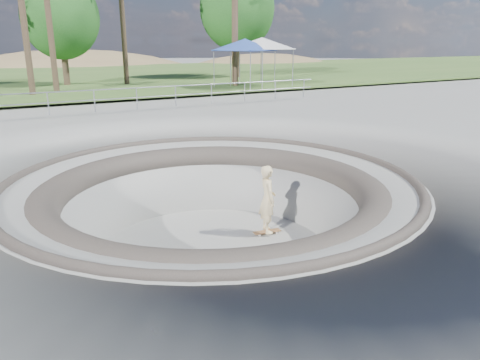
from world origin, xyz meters
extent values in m
plane|color=gray|center=(0.00, 0.00, 0.00)|extent=(180.00, 180.00, 0.00)
torus|color=gray|center=(0.00, 0.00, -2.00)|extent=(14.00, 14.00, 4.00)
cylinder|color=gray|center=(0.00, 0.00, -1.95)|extent=(6.60, 6.60, 0.10)
torus|color=#49443B|center=(0.00, 0.00, -0.02)|extent=(10.24, 10.24, 0.24)
torus|color=#49443B|center=(0.00, 0.00, -0.45)|extent=(8.91, 8.91, 0.81)
cube|color=#3E6227|center=(0.00, 34.00, 0.22)|extent=(180.00, 36.00, 0.12)
ellipsoid|color=olive|center=(8.00, 60.00, -7.87)|extent=(61.60, 44.00, 28.60)
ellipsoid|color=olive|center=(35.00, 52.00, -5.36)|extent=(42.00, 30.00, 19.50)
cylinder|color=#989AA0|center=(0.00, 12.00, 1.17)|extent=(25.00, 0.05, 0.05)
cylinder|color=#989AA0|center=(0.00, 12.00, 0.72)|extent=(25.00, 0.05, 0.05)
cube|color=brown|center=(1.78, 0.16, -1.83)|extent=(0.82, 0.34, 0.02)
cylinder|color=#ABABB0|center=(1.78, 0.16, -1.86)|extent=(0.06, 0.17, 0.03)
cylinder|color=#ABABB0|center=(1.78, 0.16, -1.86)|extent=(0.06, 0.17, 0.03)
cylinder|color=silver|center=(1.78, 0.16, -1.87)|extent=(0.07, 0.04, 0.06)
cylinder|color=silver|center=(1.78, 0.16, -1.87)|extent=(0.07, 0.04, 0.06)
cylinder|color=silver|center=(1.78, 0.16, -1.87)|extent=(0.07, 0.04, 0.06)
cylinder|color=silver|center=(1.78, 0.16, -1.87)|extent=(0.07, 0.04, 0.06)
imported|color=beige|center=(1.78, 0.16, -0.86)|extent=(0.62, 0.79, 1.91)
cylinder|color=#989AA0|center=(11.37, 16.48, 1.48)|extent=(0.06, 0.06, 2.40)
cylinder|color=#989AA0|center=(14.42, 16.48, 1.48)|extent=(0.06, 0.06, 2.40)
cylinder|color=#989AA0|center=(11.37, 19.52, 1.48)|extent=(0.06, 0.06, 2.40)
cylinder|color=#989AA0|center=(14.42, 19.52, 1.48)|extent=(0.06, 0.06, 2.40)
cube|color=silver|center=(12.90, 18.00, 2.79)|extent=(3.95, 3.95, 0.08)
cone|color=silver|center=(12.90, 18.00, 3.17)|extent=(6.28, 6.28, 0.76)
cylinder|color=#989AA0|center=(10.05, 16.52, 1.45)|extent=(0.06, 0.06, 2.33)
cylinder|color=#989AA0|center=(13.01, 16.52, 1.45)|extent=(0.06, 0.06, 2.33)
cylinder|color=#989AA0|center=(10.05, 19.48, 1.45)|extent=(0.06, 0.06, 2.33)
cylinder|color=#989AA0|center=(13.01, 19.48, 1.45)|extent=(0.06, 0.06, 2.33)
cube|color=#2B499C|center=(11.53, 18.00, 2.72)|extent=(4.21, 4.21, 0.08)
cone|color=#2B499C|center=(11.53, 18.00, 3.09)|extent=(5.73, 5.73, 0.74)
cylinder|color=brown|center=(-1.67, 20.28, 4.17)|extent=(0.36, 0.36, 8.00)
cylinder|color=brown|center=(5.24, 24.35, 4.49)|extent=(0.36, 0.36, 8.63)
cylinder|color=brown|center=(11.55, 19.30, 5.23)|extent=(0.36, 0.36, 10.12)
cylinder|color=brown|center=(12.18, 20.60, 4.67)|extent=(0.36, 0.36, 9.00)
cylinder|color=brown|center=(1.29, 25.75, 2.38)|extent=(0.44, 0.44, 4.42)
ellipsoid|color=#1E561D|center=(1.29, 25.75, 4.90)|extent=(5.28, 4.80, 5.76)
cylinder|color=brown|center=(15.67, 26.32, 2.87)|extent=(0.44, 0.44, 5.39)
ellipsoid|color=#1E561D|center=(15.67, 26.32, 5.95)|extent=(6.44, 5.85, 7.03)
camera|label=1|loc=(-4.97, -10.04, 3.34)|focal=35.00mm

